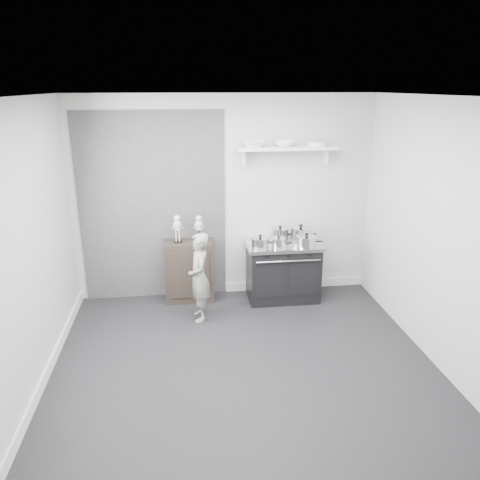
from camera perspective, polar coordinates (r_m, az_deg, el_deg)
name	(u,v)px	position (r m, az deg, el deg)	size (l,w,h in m)	color
ground	(242,361)	(5.14, 0.29, -14.50)	(4.00, 4.00, 0.00)	black
room_shell	(232,208)	(4.60, -1.02, 3.86)	(4.02, 3.62, 2.71)	#B8B8B5
wall_shelf	(287,149)	(6.16, 5.72, 10.99)	(1.30, 0.26, 0.24)	silver
stove	(283,271)	(6.37, 5.24, -3.75)	(0.99, 0.62, 0.79)	black
side_cabinet	(189,271)	(6.35, -6.25, -3.73)	(0.63, 0.37, 0.83)	black
child	(199,277)	(5.75, -4.98, -4.54)	(0.41, 0.27, 1.12)	gray
pot_front_left	(260,242)	(6.04, 2.48, -0.29)	(0.32, 0.23, 0.17)	silver
pot_back_left	(280,234)	(6.35, 4.91, 0.74)	(0.31, 0.23, 0.21)	silver
pot_back_right	(301,234)	(6.35, 7.40, 0.75)	(0.36, 0.27, 0.23)	silver
pot_front_right	(306,241)	(6.12, 8.09, -0.15)	(0.35, 0.26, 0.19)	silver
pot_front_center	(279,243)	(6.06, 4.73, -0.33)	(0.27, 0.18, 0.16)	silver
skeleton_full	(177,227)	(6.15, -7.66, 1.63)	(0.12, 0.08, 0.42)	beige
skeleton_torso	(199,227)	(6.15, -5.05, 1.65)	(0.11, 0.07, 0.41)	beige
bowl_large	(253,144)	(6.07, 1.64, 11.63)	(0.32, 0.32, 0.08)	white
bowl_small	(284,143)	(6.14, 5.45, 11.64)	(0.25, 0.25, 0.08)	white
plate_stack	(317,144)	(6.25, 9.33, 11.51)	(0.25, 0.25, 0.06)	silver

